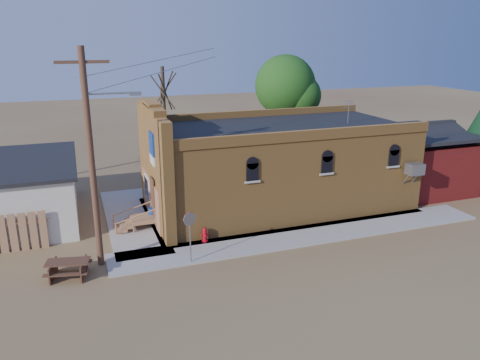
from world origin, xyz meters
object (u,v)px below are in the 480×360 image
object	(u,v)px
utility_pole	(92,156)
trash_barrel	(154,215)
fire_hydrant	(205,235)
brick_bar	(273,166)
picnic_table	(68,267)
stop_sign	(190,224)

from	to	relation	value
utility_pole	trash_barrel	size ratio (longest dim) A/B	10.93
fire_hydrant	brick_bar	bearing A→B (deg)	19.01
brick_bar	trash_barrel	xyz separation A→B (m)	(-6.94, -0.54, -1.85)
trash_barrel	picnic_table	xyz separation A→B (m)	(-4.20, -4.46, -0.03)
brick_bar	utility_pole	bearing A→B (deg)	-156.31
utility_pole	trash_barrel	bearing A→B (deg)	52.86
fire_hydrant	stop_sign	size ratio (longest dim) A/B	0.30
stop_sign	trash_barrel	distance (m)	5.18
fire_hydrant	stop_sign	xyz separation A→B (m)	(-1.13, -1.80, 1.40)
brick_bar	stop_sign	bearing A→B (deg)	-138.48
brick_bar	picnic_table	bearing A→B (deg)	-155.86
picnic_table	utility_pole	bearing A→B (deg)	39.42
brick_bar	trash_barrel	distance (m)	7.21
picnic_table	fire_hydrant	bearing A→B (deg)	24.18
fire_hydrant	trash_barrel	size ratio (longest dim) A/B	0.84
fire_hydrant	picnic_table	size ratio (longest dim) A/B	0.36
utility_pole	stop_sign	size ratio (longest dim) A/B	3.97
fire_hydrant	stop_sign	bearing A→B (deg)	-139.11
fire_hydrant	stop_sign	distance (m)	2.54
fire_hydrant	stop_sign	world-z (taller)	stop_sign
stop_sign	trash_barrel	xyz separation A→B (m)	(-0.74, 4.96, -1.33)
stop_sign	fire_hydrant	bearing A→B (deg)	63.49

